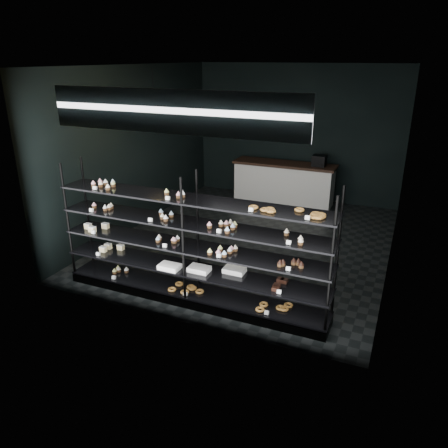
# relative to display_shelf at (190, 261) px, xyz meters

# --- Properties ---
(room) EXTENTS (5.01, 6.01, 3.20)m
(room) POSITION_rel_display_shelf_xyz_m (0.07, 2.45, 0.97)
(room) COLOR black
(room) RESTS_ON ground
(display_shelf) EXTENTS (4.00, 0.50, 1.91)m
(display_shelf) POSITION_rel_display_shelf_xyz_m (0.00, 0.00, 0.00)
(display_shelf) COLOR black
(display_shelf) RESTS_ON room
(signage) EXTENTS (3.30, 0.05, 0.50)m
(signage) POSITION_rel_display_shelf_xyz_m (0.07, -0.48, 2.12)
(signage) COLOR #0C0D3F
(signage) RESTS_ON room
(pendant_lamp) EXTENTS (0.31, 0.31, 0.89)m
(pendant_lamp) POSITION_rel_display_shelf_xyz_m (-1.17, 1.13, 1.82)
(pendant_lamp) COLOR black
(pendant_lamp) RESTS_ON room
(service_counter) EXTENTS (2.42, 0.65, 1.23)m
(service_counter) POSITION_rel_display_shelf_xyz_m (-0.04, 4.95, -0.13)
(service_counter) COLOR silver
(service_counter) RESTS_ON room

